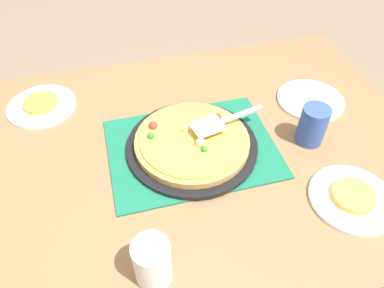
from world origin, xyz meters
The scene contains 13 objects.
ground_plane centered at (0.00, 0.00, 0.00)m, with size 8.00×8.00×0.00m, color #84705B.
dining_table centered at (0.00, 0.00, 0.64)m, with size 1.40×1.00×0.75m.
placemat centered at (0.00, 0.00, 0.75)m, with size 0.48×0.36×0.01m, color #196B4C.
pizza_pan centered at (0.00, 0.00, 0.76)m, with size 0.38×0.38×0.01m, color black.
pizza centered at (0.00, 0.00, 0.78)m, with size 0.33×0.33×0.05m.
plate_near_left centered at (0.43, -0.31, 0.76)m, with size 0.22×0.22×0.01m, color white.
plate_far_right centered at (-0.35, 0.28, 0.76)m, with size 0.22×0.22×0.01m, color white.
plate_side centered at (-0.44, -0.11, 0.76)m, with size 0.22×0.22×0.01m, color white.
served_slice_left centered at (0.43, -0.31, 0.77)m, with size 0.11×0.11×0.02m, color gold.
served_slice_right centered at (-0.35, 0.28, 0.77)m, with size 0.11×0.11×0.02m, color #EAB747.
cup_far centered at (0.18, 0.35, 0.81)m, with size 0.08×0.08×0.12m, color white.
cup_corner centered at (-0.35, 0.05, 0.81)m, with size 0.08×0.08×0.12m, color #3351AD.
pizza_server centered at (-0.10, -0.02, 0.82)m, with size 0.23×0.09×0.01m.
Camera 1 is at (0.19, 0.71, 1.52)m, focal length 33.98 mm.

